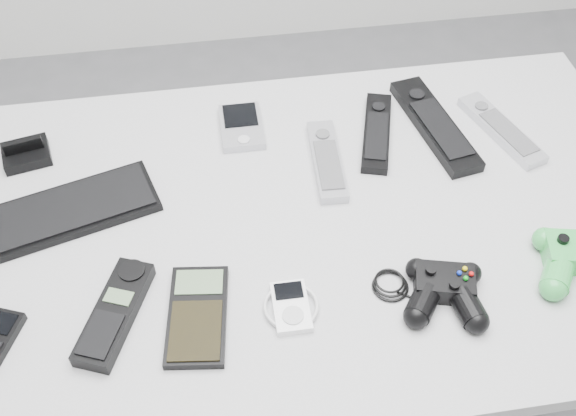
{
  "coord_description": "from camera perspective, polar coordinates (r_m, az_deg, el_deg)",
  "views": [
    {
      "loc": [
        -0.27,
        -0.62,
        1.63
      ],
      "look_at": [
        -0.15,
        0.1,
        0.8
      ],
      "focal_mm": 42.0,
      "sensor_mm": 36.0,
      "label": 1
    }
  ],
  "objects": [
    {
      "name": "desk",
      "position": [
        1.18,
        3.21,
        -2.79
      ],
      "size": [
        1.16,
        0.75,
        0.78
      ],
      "color": "#AFAFB2",
      "rests_on": "floor"
    },
    {
      "name": "pda_keyboard",
      "position": [
        1.18,
        -17.82,
        -0.1
      ],
      "size": [
        0.3,
        0.19,
        0.02
      ],
      "primitive_type": "cube",
      "rotation": [
        0.0,
        0.0,
        0.28
      ],
      "color": "black",
      "rests_on": "desk"
    },
    {
      "name": "dock_bracket",
      "position": [
        1.29,
        -21.4,
        4.63
      ],
      "size": [
        0.09,
        0.09,
        0.04
      ],
      "primitive_type": "cube",
      "rotation": [
        0.0,
        0.0,
        0.21
      ],
      "color": "black",
      "rests_on": "desk"
    },
    {
      "name": "pda",
      "position": [
        1.27,
        -3.95,
        6.93
      ],
      "size": [
        0.08,
        0.12,
        0.02
      ],
      "primitive_type": "cube",
      "rotation": [
        0.0,
        0.0,
        -0.01
      ],
      "color": "#A7A7AE",
      "rests_on": "desk"
    },
    {
      "name": "remote_silver_a",
      "position": [
        1.2,
        3.32,
        4.09
      ],
      "size": [
        0.06,
        0.2,
        0.02
      ],
      "primitive_type": "cube",
      "rotation": [
        0.0,
        0.0,
        -0.05
      ],
      "color": "#A7A7AE",
      "rests_on": "desk"
    },
    {
      "name": "remote_black_a",
      "position": [
        1.26,
        7.52,
        6.43
      ],
      "size": [
        0.1,
        0.21,
        0.02
      ],
      "primitive_type": "cube",
      "rotation": [
        0.0,
        0.0,
        -0.28
      ],
      "color": "black",
      "rests_on": "desk"
    },
    {
      "name": "remote_black_b",
      "position": [
        1.29,
        12.32,
        6.97
      ],
      "size": [
        0.11,
        0.27,
        0.03
      ],
      "primitive_type": "cube",
      "rotation": [
        0.0,
        0.0,
        0.18
      ],
      "color": "black",
      "rests_on": "desk"
    },
    {
      "name": "remote_silver_b",
      "position": [
        1.32,
        17.6,
        6.41
      ],
      "size": [
        0.11,
        0.21,
        0.02
      ],
      "primitive_type": "cube",
      "rotation": [
        0.0,
        0.0,
        0.32
      ],
      "color": "#B4B4BB",
      "rests_on": "desk"
    },
    {
      "name": "cordless_handset",
      "position": [
        1.02,
        -14.46,
        -8.57
      ],
      "size": [
        0.12,
        0.19,
        0.03
      ],
      "primitive_type": "cube",
      "rotation": [
        0.0,
        0.0,
        -0.39
      ],
      "color": "black",
      "rests_on": "desk"
    },
    {
      "name": "calculator",
      "position": [
        1.01,
        -7.68,
        -8.97
      ],
      "size": [
        0.11,
        0.18,
        0.02
      ],
      "primitive_type": "cube",
      "rotation": [
        0.0,
        0.0,
        -0.13
      ],
      "color": "black",
      "rests_on": "desk"
    },
    {
      "name": "mp3_player",
      "position": [
        1.01,
        0.26,
        -8.32
      ],
      "size": [
        0.08,
        0.09,
        0.02
      ],
      "primitive_type": "cube",
      "rotation": [
        0.0,
        0.0,
        -0.01
      ],
      "color": "white",
      "rests_on": "desk"
    },
    {
      "name": "controller_black",
      "position": [
        1.03,
        13.15,
        -6.69
      ],
      "size": [
        0.24,
        0.18,
        0.04
      ],
      "primitive_type": null,
      "rotation": [
        0.0,
        0.0,
        -0.25
      ],
      "color": "black",
      "rests_on": "desk"
    }
  ]
}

